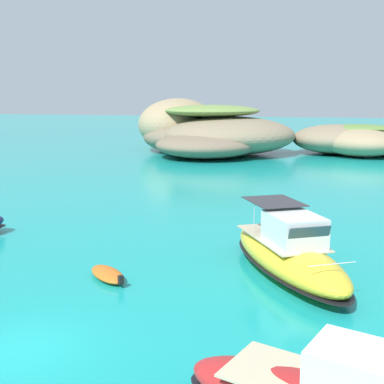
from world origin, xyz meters
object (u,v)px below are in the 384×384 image
motorboat_yellow (289,254)px  dinghy_tender (108,274)px  islet_small (353,140)px  islet_large (205,133)px

motorboat_yellow → dinghy_tender: bearing=-159.7°
motorboat_yellow → dinghy_tender: motorboat_yellow is taller
islet_small → dinghy_tender: 56.43m
dinghy_tender → motorboat_yellow: bearing=20.3°
islet_large → motorboat_yellow: size_ratio=2.95×
motorboat_yellow → dinghy_tender: (-7.68, -2.84, -0.75)m
motorboat_yellow → islet_large: bearing=108.6°
islet_large → motorboat_yellow: (16.80, -49.89, -1.89)m
islet_small → motorboat_yellow: bearing=-94.6°
islet_large → motorboat_yellow: 52.68m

